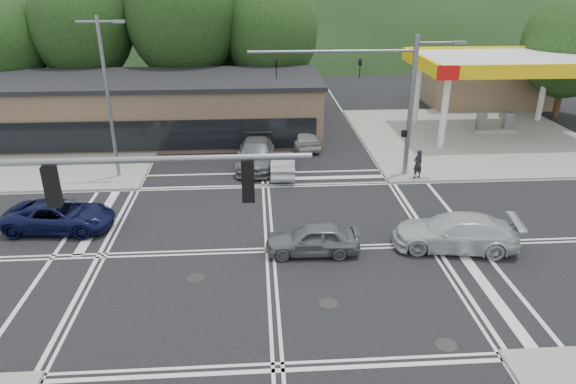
{
  "coord_description": "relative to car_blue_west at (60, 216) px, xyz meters",
  "views": [
    {
      "loc": [
        -0.5,
        -19.39,
        11.18
      ],
      "look_at": [
        0.99,
        3.05,
        1.4
      ],
      "focal_mm": 32.0,
      "sensor_mm": 36.0,
      "label": 1
    }
  ],
  "objects": [
    {
      "name": "commercial_row",
      "position": [
        1.66,
        14.39,
        1.31
      ],
      "size": [
        24.0,
        8.0,
        4.0
      ],
      "primitive_type": "cube",
      "color": "brown",
      "rests_on": "ground"
    },
    {
      "name": "hill_north",
      "position": [
        9.66,
        87.39,
        -0.69
      ],
      "size": [
        252.0,
        126.0,
        140.0
      ],
      "primitive_type": "ellipsoid",
      "color": "#1C3216",
      "rests_on": "ground"
    },
    {
      "name": "streetlight_nw",
      "position": [
        1.22,
        6.39,
        4.36
      ],
      "size": [
        2.5,
        0.25,
        9.0
      ],
      "color": "slate",
      "rests_on": "ground"
    },
    {
      "name": "car_silver_east",
      "position": [
        17.66,
        -2.91,
        0.08
      ],
      "size": [
        5.56,
        3.02,
        1.53
      ],
      "primitive_type": "imported",
      "rotation": [
        0.0,
        0.0,
        -1.74
      ],
      "color": "silver",
      "rests_on": "ground"
    },
    {
      "name": "tree_n_b",
      "position": [
        3.66,
        21.39,
        7.11
      ],
      "size": [
        9.0,
        9.0,
        12.98
      ],
      "color": "#382619",
      "rests_on": "ground"
    },
    {
      "name": "signal_mast_sw",
      "position": [
        3.27,
        -10.81,
        4.43
      ],
      "size": [
        9.14,
        0.28,
        8.0
      ],
      "color": "slate",
      "rests_on": "ground"
    },
    {
      "name": "car_northbound",
      "position": [
        9.16,
        7.83,
        0.1
      ],
      "size": [
        2.56,
        5.54,
        1.57
      ],
      "primitive_type": "imported",
      "rotation": [
        0.0,
        0.0,
        -0.07
      ],
      "color": "slate",
      "rests_on": "ground"
    },
    {
      "name": "tree_ne",
      "position": [
        33.66,
        17.39,
        5.15
      ],
      "size": [
        7.2,
        7.2,
        9.99
      ],
      "color": "#382619",
      "rests_on": "ground"
    },
    {
      "name": "gas_station_canopy",
      "position": [
        26.65,
        13.38,
        4.35
      ],
      "size": [
        12.32,
        8.34,
        5.75
      ],
      "color": "silver",
      "rests_on": "ground"
    },
    {
      "name": "car_queue_b",
      "position": [
        12.37,
        11.39,
        0.04
      ],
      "size": [
        2.38,
        4.5,
        1.46
      ],
      "primitive_type": "imported",
      "rotation": [
        0.0,
        0.0,
        3.3
      ],
      "color": "#B1B1AD",
      "rests_on": "ground"
    },
    {
      "name": "car_queue_a",
      "position": [
        10.72,
        6.39,
        -0.03
      ],
      "size": [
        1.53,
        4.01,
        1.31
      ],
      "primitive_type": "imported",
      "rotation": [
        0.0,
        0.0,
        3.1
      ],
      "color": "#A5A6AC",
      "rests_on": "ground"
    },
    {
      "name": "car_grey_center",
      "position": [
        11.48,
        -2.91,
        -0.01
      ],
      "size": [
        4.04,
        1.74,
        1.36
      ],
      "primitive_type": "imported",
      "rotation": [
        0.0,
        0.0,
        -1.61
      ],
      "color": "slate",
      "rests_on": "ground"
    },
    {
      "name": "pedestrian",
      "position": [
        18.37,
        4.89,
        0.31
      ],
      "size": [
        0.72,
        0.6,
        1.69
      ],
      "primitive_type": "imported",
      "rotation": [
        0.0,
        0.0,
        3.51
      ],
      "color": "black",
      "rests_on": "sidewalk_ne"
    },
    {
      "name": "signal_mast_ne",
      "position": [
        16.61,
        5.59,
        4.39
      ],
      "size": [
        11.65,
        0.3,
        8.0
      ],
      "color": "slate",
      "rests_on": "ground"
    },
    {
      "name": "tree_n_d",
      "position": [
        -10.34,
        20.39,
        5.15
      ],
      "size": [
        6.8,
        6.8,
        9.76
      ],
      "color": "#382619",
      "rests_on": "ground"
    },
    {
      "name": "tree_n_e",
      "position": [
        7.66,
        25.39,
        6.46
      ],
      "size": [
        8.4,
        8.4,
        11.98
      ],
      "color": "#382619",
      "rests_on": "ground"
    },
    {
      "name": "sidewalk_nw",
      "position": [
        -5.34,
        12.39,
        -0.61
      ],
      "size": [
        16.0,
        16.0,
        0.15
      ],
      "primitive_type": "cube",
      "color": "gray",
      "rests_on": "ground"
    },
    {
      "name": "ground",
      "position": [
        9.66,
        -2.61,
        -0.69
      ],
      "size": [
        120.0,
        120.0,
        0.0
      ],
      "primitive_type": "plane",
      "color": "black",
      "rests_on": "ground"
    },
    {
      "name": "tree_n_a",
      "position": [
        -4.34,
        21.39,
        6.45
      ],
      "size": [
        8.0,
        8.0,
        11.75
      ],
      "color": "#382619",
      "rests_on": "ground"
    },
    {
      "name": "tree_n_c",
      "position": [
        10.66,
        21.39,
        5.8
      ],
      "size": [
        7.6,
        7.6,
        10.87
      ],
      "color": "#382619",
      "rests_on": "ground"
    },
    {
      "name": "sidewalk_ne",
      "position": [
        24.66,
        12.39,
        -0.61
      ],
      "size": [
        16.0,
        16.0,
        0.15
      ],
      "primitive_type": "cube",
      "color": "gray",
      "rests_on": "ground"
    },
    {
      "name": "car_blue_west",
      "position": [
        0.0,
        0.0,
        0.0
      ],
      "size": [
        5.12,
        2.69,
        1.37
      ],
      "primitive_type": "imported",
      "rotation": [
        0.0,
        0.0,
        1.49
      ],
      "color": "#0B1034",
      "rests_on": "ground"
    },
    {
      "name": "convenience_store",
      "position": [
        29.66,
        22.39,
        1.21
      ],
      "size": [
        10.0,
        6.0,
        3.8
      ],
      "primitive_type": "cube",
      "color": "#846B4F",
      "rests_on": "ground"
    }
  ]
}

